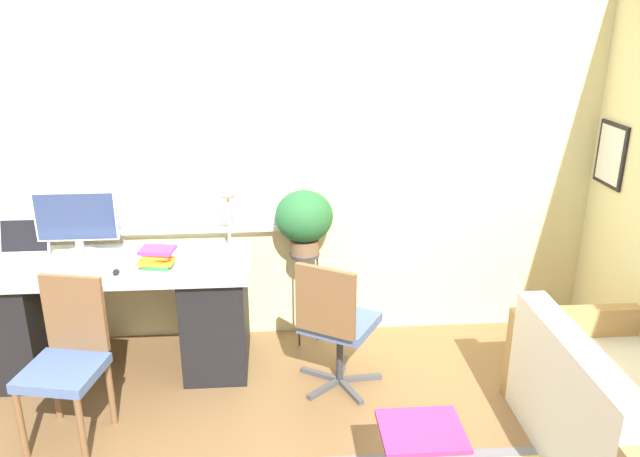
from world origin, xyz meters
The scene contains 15 objects.
ground_plane centered at (0.00, 0.00, 0.00)m, with size 14.00×14.00×0.00m, color brown.
wall_back_with_window centered at (-0.03, 0.78, 1.35)m, with size 9.00×0.12×2.70m.
desk centered at (-1.06, 0.35, 0.40)m, with size 1.76×0.70×0.75m.
laptop centered at (-1.65, 0.45, 0.80)m, with size 0.32×0.30×0.24m.
monitor centered at (-1.30, 0.53, 0.97)m, with size 0.52×0.20×0.42m.
keyboard centered at (-1.27, 0.14, 0.76)m, with size 0.43×0.12×0.02m.
mouse centered at (-0.99, 0.17, 0.77)m, with size 0.04×0.07×0.03m.
desk_lamp centered at (-0.32, 0.45, 1.10)m, with size 0.12×0.12×0.46m.
book_stack centered at (-0.75, 0.27, 0.81)m, with size 0.23×0.19×0.13m.
desk_chair_wooden centered at (-1.16, -0.33, 0.48)m, with size 0.46×0.47×0.91m.
office_chair_swivel centered at (0.34, -0.01, 0.46)m, with size 0.56×0.57×0.88m.
couch_loveseat centered at (1.73, -0.79, 0.26)m, with size 0.79×1.34×0.73m.
plant_stand centered at (0.18, 0.60, 0.56)m, with size 0.21×0.21×0.68m.
potted_plant centered at (0.18, 0.60, 0.93)m, with size 0.39×0.39×0.44m.
folding_stool centered at (0.65, -0.97, 0.37)m, with size 0.40×0.34×0.41m.
Camera 1 is at (-0.01, -3.37, 2.30)m, focal length 35.00 mm.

